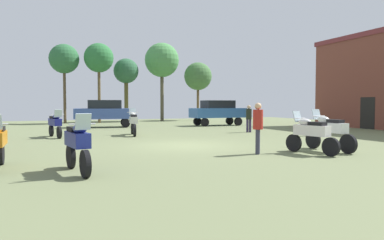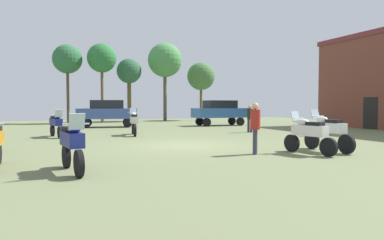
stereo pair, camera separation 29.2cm
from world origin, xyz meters
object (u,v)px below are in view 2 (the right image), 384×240
(motorcycle_1, at_px, (309,133))
(tree_6, at_px, (129,72))
(tree_2, at_px, (201,77))
(tree_7, at_px, (67,60))
(car_2, at_px, (220,111))
(motorcycle_11, at_px, (56,124))
(motorcycle_6, at_px, (328,131))
(person_3, at_px, (250,117))
(motorcycle_9, at_px, (72,143))
(car_1, at_px, (107,111))
(person_2, at_px, (255,124))
(motorcycle_2, at_px, (134,122))
(tree_4, at_px, (102,59))
(tree_5, at_px, (165,61))

(motorcycle_1, height_order, tree_6, tree_6)
(tree_2, height_order, tree_7, tree_7)
(tree_7, bearing_deg, car_2, -36.34)
(motorcycle_11, bearing_deg, car_2, -166.81)
(motorcycle_6, distance_m, tree_7, 25.51)
(person_3, bearing_deg, car_2, 94.99)
(motorcycle_1, distance_m, motorcycle_11, 12.58)
(motorcycle_9, height_order, car_1, car_1)
(person_2, distance_m, tree_6, 24.53)
(motorcycle_1, bearing_deg, tree_6, 79.73)
(motorcycle_2, relative_size, car_1, 0.49)
(person_2, bearing_deg, motorcycle_2, 51.66)
(tree_4, height_order, tree_5, tree_5)
(motorcycle_2, xyz_separation_m, tree_7, (-2.92, 14.61, 4.95))
(person_2, relative_size, tree_5, 0.22)
(motorcycle_11, bearing_deg, tree_2, -146.37)
(car_2, bearing_deg, motorcycle_6, 168.22)
(motorcycle_2, xyz_separation_m, motorcycle_9, (-3.63, -9.98, -0.01))
(motorcycle_1, relative_size, tree_6, 0.34)
(motorcycle_11, distance_m, tree_4, 15.24)
(motorcycle_1, distance_m, motorcycle_6, 1.17)
(motorcycle_2, relative_size, motorcycle_9, 1.06)
(car_1, xyz_separation_m, tree_4, (0.44, 6.45, 4.67))
(tree_6, bearing_deg, person_3, -75.36)
(motorcycle_11, relative_size, person_2, 1.21)
(tree_2, bearing_deg, tree_7, -174.75)
(motorcycle_9, xyz_separation_m, motorcycle_11, (-0.35, 10.26, -0.02))
(car_1, xyz_separation_m, tree_2, (10.97, 8.25, 3.48))
(motorcycle_2, bearing_deg, person_2, -67.30)
(motorcycle_11, bearing_deg, person_2, 111.35)
(motorcycle_2, bearing_deg, car_1, 101.11)
(person_3, height_order, tree_7, tree_7)
(motorcycle_6, xyz_separation_m, tree_5, (1.38, 24.91, 5.41))
(person_3, distance_m, tree_4, 16.87)
(person_2, relative_size, person_3, 1.06)
(motorcycle_11, height_order, tree_7, tree_7)
(tree_2, bearing_deg, motorcycle_11, -133.01)
(car_2, relative_size, tree_7, 0.61)
(motorcycle_9, distance_m, tree_7, 25.10)
(tree_7, bearing_deg, tree_2, 5.25)
(motorcycle_9, relative_size, person_2, 1.21)
(person_2, xyz_separation_m, tree_6, (0.46, 24.23, 3.80))
(motorcycle_6, height_order, tree_5, tree_5)
(motorcycle_1, xyz_separation_m, tree_6, (-1.26, 24.84, 4.11))
(person_3, height_order, tree_5, tree_5)
(motorcycle_1, xyz_separation_m, person_2, (-1.73, 0.61, 0.31))
(motorcycle_2, relative_size, tree_6, 0.36)
(motorcycle_1, distance_m, tree_7, 25.51)
(motorcycle_1, relative_size, motorcycle_2, 0.94)
(motorcycle_2, xyz_separation_m, tree_5, (6.54, 15.83, 5.42))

